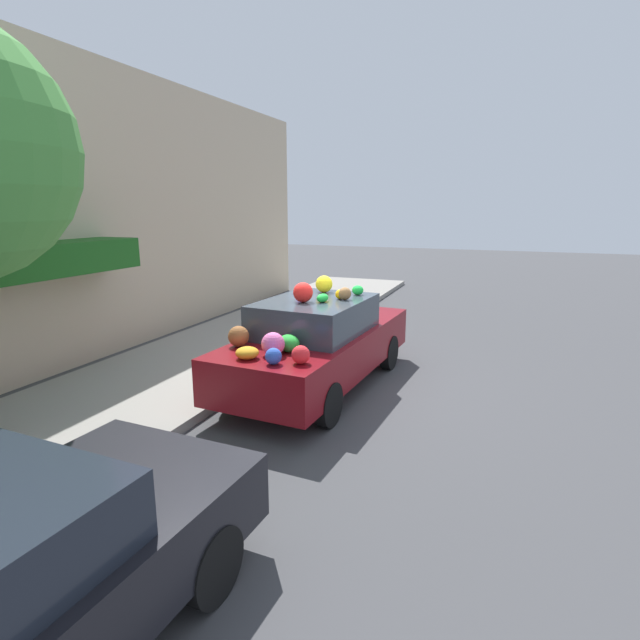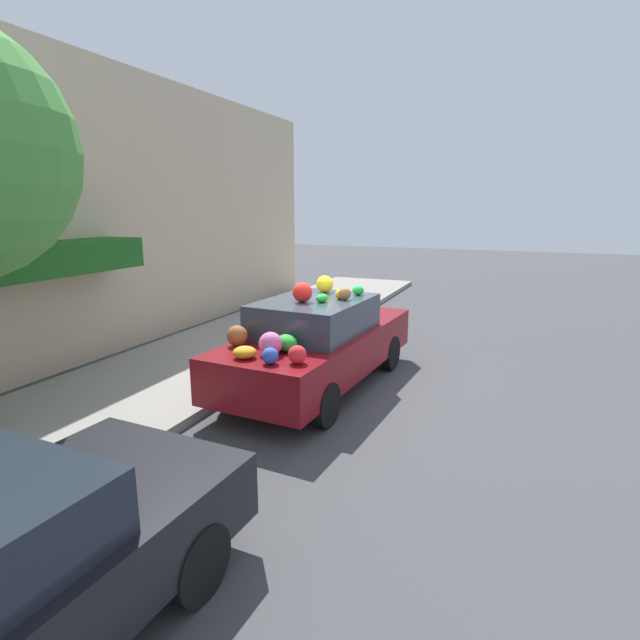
# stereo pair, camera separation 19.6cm
# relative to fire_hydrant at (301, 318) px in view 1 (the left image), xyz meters

# --- Properties ---
(ground_plane) EXTENTS (60.00, 60.00, 0.00)m
(ground_plane) POSITION_rel_fire_hydrant_xyz_m (-2.86, -1.61, -0.49)
(ground_plane) COLOR #424244
(sidewalk_curb) EXTENTS (24.00, 3.20, 0.14)m
(sidewalk_curb) POSITION_rel_fire_hydrant_xyz_m (-2.86, 1.09, -0.42)
(sidewalk_curb) COLOR gray
(sidewalk_curb) RESTS_ON ground
(building_facade) EXTENTS (18.00, 1.20, 5.88)m
(building_facade) POSITION_rel_fire_hydrant_xyz_m (-2.98, 3.30, 2.40)
(building_facade) COLOR #C6B293
(building_facade) RESTS_ON ground
(fire_hydrant) EXTENTS (0.20, 0.20, 0.70)m
(fire_hydrant) POSITION_rel_fire_hydrant_xyz_m (0.00, 0.00, 0.00)
(fire_hydrant) COLOR gold
(fire_hydrant) RESTS_ON sidewalk_curb
(art_car) EXTENTS (4.67, 2.02, 1.87)m
(art_car) POSITION_rel_fire_hydrant_xyz_m (-2.92, -1.58, 0.33)
(art_car) COLOR maroon
(art_car) RESTS_ON ground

